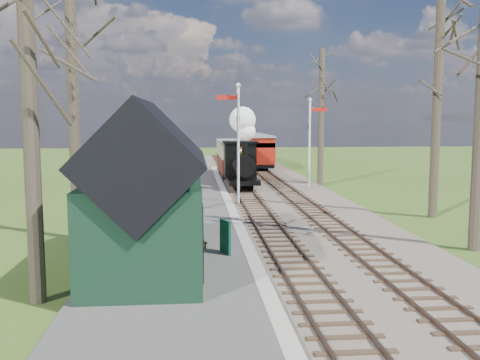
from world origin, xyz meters
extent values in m
plane|color=#37551A|center=(0.00, 0.00, 0.00)|extent=(140.00, 140.00, 0.00)
ellipsoid|color=#385B23|center=(-25.00, 60.00, -14.76)|extent=(57.60, 36.00, 16.20)
ellipsoid|color=#385B23|center=(10.00, 65.00, -18.04)|extent=(70.40, 44.00, 19.80)
ellipsoid|color=#385B23|center=(35.00, 58.00, -13.12)|extent=(51.20, 32.00, 14.40)
ellipsoid|color=#385B23|center=(-8.00, 70.00, -16.40)|extent=(64.00, 40.00, 18.00)
cube|color=brown|center=(1.30, 22.00, 0.05)|extent=(8.00, 60.00, 0.10)
cube|color=brown|center=(-0.50, 22.00, 0.14)|extent=(0.07, 60.00, 0.12)
cube|color=brown|center=(0.50, 22.00, 0.14)|extent=(0.07, 60.00, 0.12)
cube|color=#38281C|center=(0.00, 22.00, 0.10)|extent=(1.60, 60.00, 0.09)
cube|color=brown|center=(2.10, 22.00, 0.14)|extent=(0.07, 60.00, 0.12)
cube|color=brown|center=(3.10, 22.00, 0.14)|extent=(0.07, 60.00, 0.12)
cube|color=#38281C|center=(2.60, 22.00, 0.10)|extent=(1.60, 60.00, 0.09)
cube|color=#474442|center=(-3.50, 14.00, 0.10)|extent=(5.00, 44.00, 0.20)
cube|color=#B2AD9E|center=(-1.20, 14.00, 0.10)|extent=(0.40, 44.00, 0.21)
cube|color=black|center=(-4.30, 4.00, 1.50)|extent=(3.00, 6.00, 2.60)
cube|color=black|center=(-4.30, 4.00, 3.35)|extent=(3.25, 6.30, 3.25)
cube|color=black|center=(-2.78, 3.00, 1.20)|extent=(0.06, 1.20, 2.00)
cylinder|color=silver|center=(-0.70, 16.00, 3.00)|extent=(0.14, 0.14, 6.00)
sphere|color=silver|center=(-0.70, 16.00, 6.10)|extent=(0.24, 0.24, 0.24)
cube|color=#B7140F|center=(-1.25, 16.00, 5.50)|extent=(1.10, 0.08, 0.22)
cube|color=black|center=(-0.70, 16.00, 4.40)|extent=(0.18, 0.06, 0.30)
cylinder|color=silver|center=(4.30, 22.00, 2.75)|extent=(0.14, 0.14, 5.50)
sphere|color=silver|center=(4.30, 22.00, 5.60)|extent=(0.24, 0.24, 0.24)
cube|color=#B7140F|center=(4.85, 22.00, 5.00)|extent=(1.10, 0.08, 0.22)
cube|color=black|center=(4.30, 22.00, 3.90)|extent=(0.18, 0.06, 0.30)
cylinder|color=#382D23|center=(-6.80, 2.00, 4.50)|extent=(0.39, 0.39, 9.00)
cylinder|color=#382D23|center=(-7.30, 9.00, 5.50)|extent=(0.41, 0.41, 11.00)
cylinder|color=#382D23|center=(7.80, 12.00, 5.00)|extent=(0.40, 0.40, 10.00)
cylinder|color=#382D23|center=(5.50, 24.00, 4.50)|extent=(0.39, 0.39, 9.00)
cube|color=slate|center=(0.30, 36.00, 0.75)|extent=(12.60, 0.02, 0.01)
cube|color=slate|center=(0.30, 36.00, 0.45)|extent=(12.60, 0.02, 0.02)
cylinder|color=slate|center=(0.30, 36.00, 0.50)|extent=(0.08, 0.08, 1.00)
cube|color=black|center=(0.00, 21.76, 0.69)|extent=(1.87, 4.39, 0.27)
cylinder|color=black|center=(0.00, 21.10, 1.68)|extent=(1.21, 2.85, 1.21)
cube|color=black|center=(0.00, 23.07, 1.79)|extent=(1.97, 1.76, 2.19)
cylinder|color=black|center=(0.00, 20.00, 2.67)|extent=(0.31, 0.31, 0.88)
sphere|color=#AF7A33|center=(0.00, 21.43, 2.45)|extent=(0.57, 0.57, 0.57)
sphere|color=white|center=(0.10, 20.00, 3.71)|extent=(1.10, 1.10, 1.10)
sphere|color=white|center=(-0.10, 20.11, 4.37)|extent=(1.54, 1.54, 1.54)
cylinder|color=black|center=(-0.50, 20.44, 0.55)|extent=(0.11, 0.70, 0.70)
cylinder|color=black|center=(0.50, 20.44, 0.55)|extent=(0.11, 0.70, 0.70)
cube|color=black|center=(0.00, 27.76, 0.58)|extent=(2.08, 7.68, 0.33)
cube|color=#591B14|center=(0.00, 27.76, 1.24)|extent=(2.19, 7.68, 0.99)
cube|color=#C0B691|center=(0.00, 27.76, 2.23)|extent=(2.19, 7.68, 0.99)
cube|color=slate|center=(0.00, 27.76, 2.78)|extent=(2.30, 7.90, 0.13)
cube|color=black|center=(2.60, 34.60, 0.58)|extent=(2.07, 5.46, 0.33)
cube|color=maroon|center=(2.60, 34.60, 1.24)|extent=(2.18, 5.46, 0.98)
cube|color=#C0B691|center=(2.60, 34.60, 2.22)|extent=(2.18, 5.46, 0.98)
cube|color=slate|center=(2.60, 34.60, 2.76)|extent=(2.29, 5.67, 0.13)
cube|color=black|center=(2.60, 40.10, 0.58)|extent=(2.07, 5.46, 0.33)
cube|color=maroon|center=(2.60, 40.10, 1.24)|extent=(2.18, 5.46, 0.98)
cube|color=#C0B691|center=(2.60, 40.10, 2.22)|extent=(2.18, 5.46, 0.98)
cube|color=slate|center=(2.60, 40.10, 2.76)|extent=(2.29, 5.67, 0.13)
cube|color=#0D4030|center=(-2.00, 5.56, 0.74)|extent=(0.32, 0.72, 1.07)
cube|color=silver|center=(-1.96, 5.58, 0.74)|extent=(0.23, 0.61, 0.88)
cube|color=#463219|center=(-2.90, 6.71, 0.41)|extent=(0.67, 1.30, 0.05)
cube|color=#463219|center=(-3.05, 6.66, 0.65)|extent=(0.37, 1.22, 0.54)
cube|color=#463219|center=(-2.76, 6.17, 0.29)|extent=(0.05, 0.05, 0.18)
cube|color=#463219|center=(-3.03, 7.24, 0.29)|extent=(0.05, 0.05, 0.18)
imported|color=#1A222F|center=(-3.20, 6.83, 0.80)|extent=(0.32, 0.45, 1.19)
camera|label=1|loc=(-3.00, -11.01, 4.48)|focal=40.00mm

